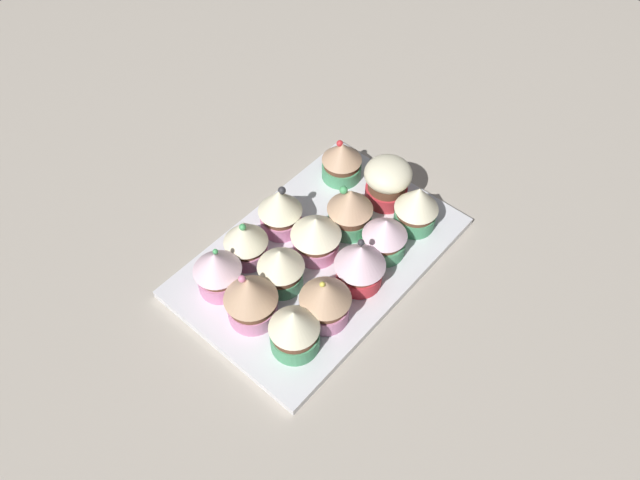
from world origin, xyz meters
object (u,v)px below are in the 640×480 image
cupcake_1 (325,299)px  cupcake_5 (248,295)px  cupcake_0 (294,329)px  cupcake_3 (385,236)px  cupcake_7 (318,233)px  cupcake_9 (387,181)px  baking_tray (320,256)px  cupcake_4 (417,206)px  cupcake_8 (347,207)px  cupcake_6 (281,267)px  cupcake_12 (280,209)px  cupcake_11 (246,240)px  cupcake_13 (342,160)px  cupcake_2 (361,263)px  cupcake_10 (218,270)px

cupcake_1 → cupcake_5: size_ratio=0.97×
cupcake_0 → cupcake_3: (18.19, 0.65, -0.49)cm
cupcake_7 → cupcake_9: size_ratio=0.96×
baking_tray → cupcake_7: (0.35, 0.70, 4.17)cm
cupcake_4 → cupcake_9: size_ratio=1.02×
cupcake_4 → cupcake_8: 9.36cm
cupcake_6 → cupcake_7: bearing=1.0°
cupcake_1 → cupcake_12: 15.54cm
cupcake_3 → cupcake_6: cupcake_6 is taller
cupcake_11 → cupcake_8: bearing=-26.6°
cupcake_0 → cupcake_13: 28.77cm
cupcake_7 → cupcake_1: bearing=-133.9°
baking_tray → cupcake_6: size_ratio=5.42×
cupcake_2 → cupcake_0: bearing=-179.8°
cupcake_5 → cupcake_8: cupcake_5 is taller
cupcake_7 → cupcake_13: bearing=26.9°
cupcake_2 → cupcake_12: 13.73cm
cupcake_6 → cupcake_11: 6.32cm
cupcake_8 → cupcake_9: (7.51, -1.05, -0.10)cm
cupcake_9 → cupcake_12: (-13.66, 7.68, 0.04)cm
cupcake_4 → cupcake_10: 27.83cm
cupcake_1 → cupcake_3: cupcake_1 is taller
cupcake_3 → cupcake_7: bearing=129.8°
cupcake_9 → cupcake_10: bearing=165.5°
cupcake_0 → cupcake_7: cupcake_0 is taller
cupcake_5 → cupcake_9: cupcake_5 is taller
cupcake_4 → cupcake_5: bearing=164.8°
cupcake_2 → cupcake_11: same height
cupcake_2 → cupcake_4: (12.34, 0.20, -0.07)cm
cupcake_10 → cupcake_13: (25.37, 0.99, -0.44)cm
cupcake_9 → cupcake_13: bearing=94.8°
cupcake_6 → cupcake_8: cupcake_8 is taller
cupcake_5 → cupcake_11: size_ratio=1.08×
baking_tray → cupcake_3: cupcake_3 is taller
cupcake_12 → cupcake_5: bearing=-152.1°
cupcake_7 → cupcake_10: (-12.72, 5.43, 0.10)cm
cupcake_2 → cupcake_4: size_ratio=1.03×
cupcake_1 → cupcake_8: same height
cupcake_5 → cupcake_6: bearing=1.7°
cupcake_1 → cupcake_10: bearing=112.9°
cupcake_3 → cupcake_9: size_ratio=0.89×
cupcake_0 → cupcake_6: cupcake_0 is taller
cupcake_7 → cupcake_11: 9.39cm
cupcake_0 → cupcake_7: 14.59cm
cupcake_5 → cupcake_7: 13.00cm
cupcake_2 → cupcake_13: size_ratio=1.11×
cupcake_8 → cupcake_0: bearing=-158.8°
baking_tray → cupcake_13: (13.00, 7.12, 3.83)cm
cupcake_11 → cupcake_7: bearing=-41.3°
cupcake_0 → cupcake_1: 5.35cm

